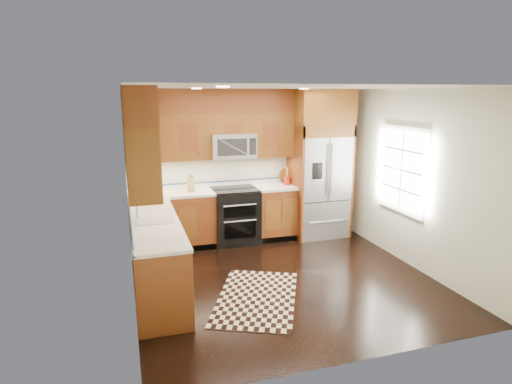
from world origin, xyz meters
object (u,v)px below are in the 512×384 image
object	(u,v)px
range	(235,216)
refrigerator	(320,164)
utensil_crock	(287,179)
rug	(257,298)
knife_block	(191,185)

from	to	relation	value
range	refrigerator	xyz separation A→B (m)	(1.55, -0.04, 0.83)
refrigerator	utensil_crock	bearing A→B (deg)	170.96
rug	utensil_crock	bearing A→B (deg)	84.85
refrigerator	rug	bearing A→B (deg)	-131.20
range	utensil_crock	world-z (taller)	utensil_crock
range	utensil_crock	size ratio (longest dim) A/B	3.05
range	refrigerator	size ratio (longest dim) A/B	0.36
range	knife_block	size ratio (longest dim) A/B	3.38
knife_block	range	bearing A→B (deg)	-2.77
refrigerator	rug	world-z (taller)	refrigerator
rug	knife_block	xyz separation A→B (m)	(-0.46, 2.16, 1.05)
range	refrigerator	bearing A→B (deg)	-1.40
refrigerator	knife_block	xyz separation A→B (m)	(-2.29, 0.07, -0.25)
refrigerator	knife_block	distance (m)	2.30
range	rug	bearing A→B (deg)	-97.46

